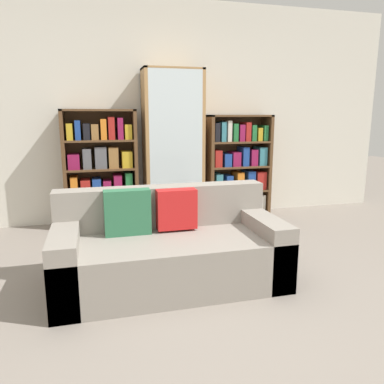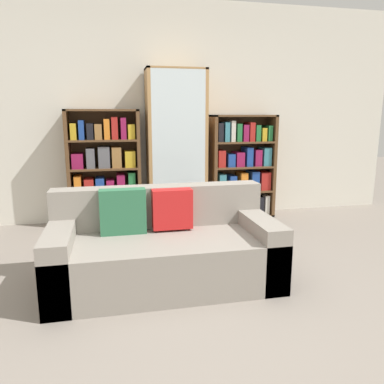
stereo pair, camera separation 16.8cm
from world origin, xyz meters
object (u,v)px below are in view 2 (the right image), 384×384
object	(u,v)px
couch	(163,249)
bookshelf_right	(242,168)
display_cabinet	(176,148)
wine_bottle	(239,218)
bookshelf_left	(105,171)

from	to	relation	value
couch	bookshelf_right	size ratio (longest dim) A/B	1.33
display_cabinet	wine_bottle	world-z (taller)	display_cabinet
bookshelf_left	bookshelf_right	size ratio (longest dim) A/B	1.05
bookshelf_right	couch	bearing A→B (deg)	-126.15
bookshelf_left	display_cabinet	distance (m)	0.91
bookshelf_right	wine_bottle	bearing A→B (deg)	-111.73
bookshelf_left	display_cabinet	size ratio (longest dim) A/B	0.74
wine_bottle	display_cabinet	bearing A→B (deg)	134.88
couch	bookshelf_right	world-z (taller)	bookshelf_right
bookshelf_right	wine_bottle	size ratio (longest dim) A/B	3.54
bookshelf_left	bookshelf_right	bearing A→B (deg)	-0.01
bookshelf_right	bookshelf_left	bearing A→B (deg)	179.99
couch	wine_bottle	size ratio (longest dim) A/B	4.69
bookshelf_left	wine_bottle	size ratio (longest dim) A/B	3.71
couch	display_cabinet	distance (m)	1.92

